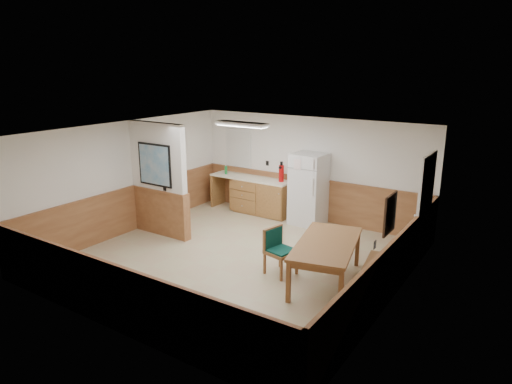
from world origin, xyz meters
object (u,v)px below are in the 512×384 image
Objects in this scene: dining_table at (327,247)px; dining_bench at (373,275)px; fire_extinguisher at (281,173)px; dining_chair at (277,247)px; refrigerator at (308,189)px; soap_bottle at (226,170)px.

dining_table is 0.88m from dining_bench.
dining_bench is 3.27× the size of fire_extinguisher.
dining_bench is at bearing -11.81° from dining_table.
fire_extinguisher is at bearing 131.94° from dining_chair.
dining_table is at bearing 19.83° from dining_chair.
refrigerator is at bearing 109.64° from dining_table.
refrigerator is at bearing 118.57° from dining_chair.
dining_table is (1.68, -2.60, -0.19)m from refrigerator.
dining_table is at bearing -55.72° from refrigerator.
refrigerator is at bearing -0.07° from soap_bottle.
dining_chair is (-1.74, -0.13, 0.15)m from dining_bench.
soap_bottle is at bearing -178.73° from fire_extinguisher.
dining_bench is at bearing -44.43° from refrigerator.
dining_bench is 7.54× the size of soap_bottle.
fire_extinguisher is at bearing 3.03° from soap_bottle.
soap_bottle reaches higher than dining_table.
dining_table is 3.68m from fire_extinguisher.
dining_table is 0.94m from dining_chair.
refrigerator is 3.38× the size of fire_extinguisher.
refrigerator is 3.63m from dining_bench.
dining_table is at bearing -32.40° from soap_bottle.
refrigerator reaches higher than dining_chair.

